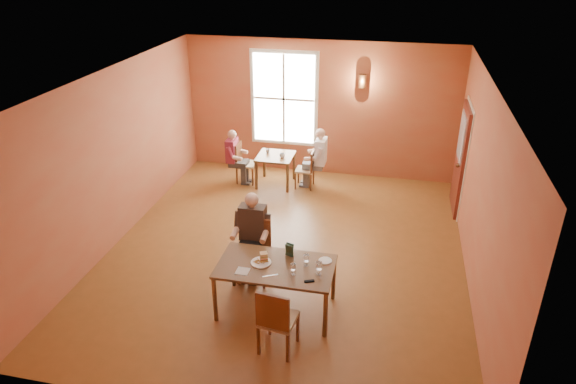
% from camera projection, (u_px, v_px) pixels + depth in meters
% --- Properties ---
extents(ground, '(6.00, 7.00, 0.01)m').
position_uv_depth(ground, '(286.00, 251.00, 8.90)').
color(ground, brown).
rests_on(ground, ground).
extents(wall_back, '(6.00, 0.04, 3.00)m').
position_uv_depth(wall_back, '(320.00, 109.00, 11.31)').
color(wall_back, brown).
rests_on(wall_back, ground).
extents(wall_front, '(6.00, 0.04, 3.00)m').
position_uv_depth(wall_front, '(210.00, 310.00, 5.17)').
color(wall_front, brown).
rests_on(wall_front, ground).
extents(wall_left, '(0.04, 7.00, 3.00)m').
position_uv_depth(wall_left, '(115.00, 157.00, 8.81)').
color(wall_left, brown).
rests_on(wall_left, ground).
extents(wall_right, '(0.04, 7.00, 3.00)m').
position_uv_depth(wall_right, '(481.00, 190.00, 7.67)').
color(wall_right, brown).
rests_on(wall_right, ground).
extents(ceiling, '(6.00, 7.00, 0.04)m').
position_uv_depth(ceiling, '(285.00, 80.00, 7.58)').
color(ceiling, white).
rests_on(ceiling, wall_back).
extents(window, '(1.36, 0.10, 1.96)m').
position_uv_depth(window, '(284.00, 99.00, 11.33)').
color(window, white).
rests_on(window, wall_back).
extents(door, '(0.12, 1.04, 2.10)m').
position_uv_depth(door, '(460.00, 159.00, 9.90)').
color(door, maroon).
rests_on(door, ground).
extents(wall_sconce, '(0.16, 0.16, 0.28)m').
position_uv_depth(wall_sconce, '(362.00, 81.00, 10.74)').
color(wall_sconce, brown).
rests_on(wall_sconce, wall_back).
extents(main_table, '(1.63, 0.92, 0.77)m').
position_uv_depth(main_table, '(276.00, 288.00, 7.34)').
color(main_table, brown).
rests_on(main_table, ground).
extents(chair_diner_main, '(0.44, 0.44, 0.99)m').
position_uv_depth(chair_diner_main, '(254.00, 253.00, 7.96)').
color(chair_diner_main, '#4D2C14').
rests_on(chair_diner_main, ground).
extents(diner_main, '(0.54, 0.54, 1.34)m').
position_uv_depth(diner_main, '(254.00, 244.00, 7.85)').
color(diner_main, black).
rests_on(diner_main, ground).
extents(chair_empty, '(0.49, 0.49, 1.00)m').
position_uv_depth(chair_empty, '(278.00, 318.00, 6.58)').
color(chair_empty, brown).
rests_on(chair_empty, ground).
extents(plate_food, '(0.31, 0.31, 0.04)m').
position_uv_depth(plate_food, '(261.00, 262.00, 7.21)').
color(plate_food, white).
rests_on(plate_food, main_table).
extents(sandwich, '(0.13, 0.13, 0.12)m').
position_uv_depth(sandwich, '(264.00, 258.00, 7.23)').
color(sandwich, '#DDAB73').
rests_on(sandwich, main_table).
extents(goblet_a, '(0.10, 0.10, 0.20)m').
position_uv_depth(goblet_a, '(306.00, 260.00, 7.12)').
color(goblet_a, silver).
rests_on(goblet_a, main_table).
extents(goblet_b, '(0.09, 0.09, 0.22)m').
position_uv_depth(goblet_b, '(319.00, 268.00, 6.93)').
color(goblet_b, silver).
rests_on(goblet_b, main_table).
extents(goblet_c, '(0.09, 0.09, 0.19)m').
position_uv_depth(goblet_c, '(293.00, 269.00, 6.93)').
color(goblet_c, white).
rests_on(goblet_c, main_table).
extents(menu_stand, '(0.13, 0.09, 0.20)m').
position_uv_depth(menu_stand, '(289.00, 250.00, 7.35)').
color(menu_stand, '#26422C').
rests_on(menu_stand, main_table).
extents(knife, '(0.20, 0.11, 0.00)m').
position_uv_depth(knife, '(270.00, 276.00, 6.95)').
color(knife, white).
rests_on(knife, main_table).
extents(napkin, '(0.18, 0.18, 0.01)m').
position_uv_depth(napkin, '(243.00, 271.00, 7.04)').
color(napkin, silver).
rests_on(napkin, main_table).
extents(side_plate, '(0.25, 0.25, 0.01)m').
position_uv_depth(side_plate, '(325.00, 261.00, 7.26)').
color(side_plate, white).
rests_on(side_plate, main_table).
extents(sunglasses, '(0.14, 0.09, 0.02)m').
position_uv_depth(sunglasses, '(309.00, 281.00, 6.83)').
color(sunglasses, black).
rests_on(sunglasses, main_table).
extents(second_table, '(0.77, 0.77, 0.68)m').
position_uv_depth(second_table, '(276.00, 170.00, 11.21)').
color(second_table, brown).
rests_on(second_table, ground).
extents(chair_diner_white, '(0.37, 0.37, 0.85)m').
position_uv_depth(chair_diner_white, '(305.00, 169.00, 11.05)').
color(chair_diner_white, '#3A220D').
rests_on(chair_diner_white, ground).
extents(diner_white, '(0.51, 0.51, 1.28)m').
position_uv_depth(diner_white, '(306.00, 160.00, 10.94)').
color(diner_white, white).
rests_on(diner_white, ground).
extents(chair_diner_maroon, '(0.39, 0.39, 0.89)m').
position_uv_depth(chair_diner_maroon, '(247.00, 163.00, 11.28)').
color(chair_diner_maroon, brown).
rests_on(chair_diner_maroon, ground).
extents(diner_maroon, '(0.47, 0.47, 1.17)m').
position_uv_depth(diner_maroon, '(245.00, 157.00, 11.23)').
color(diner_maroon, maroon).
rests_on(diner_maroon, ground).
extents(cup_a, '(0.13, 0.13, 0.09)m').
position_uv_depth(cup_a, '(282.00, 155.00, 10.94)').
color(cup_a, silver).
rests_on(cup_a, second_table).
extents(cup_b, '(0.12, 0.12, 0.09)m').
position_uv_depth(cup_b, '(268.00, 151.00, 11.18)').
color(cup_b, silver).
rests_on(cup_b, second_table).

